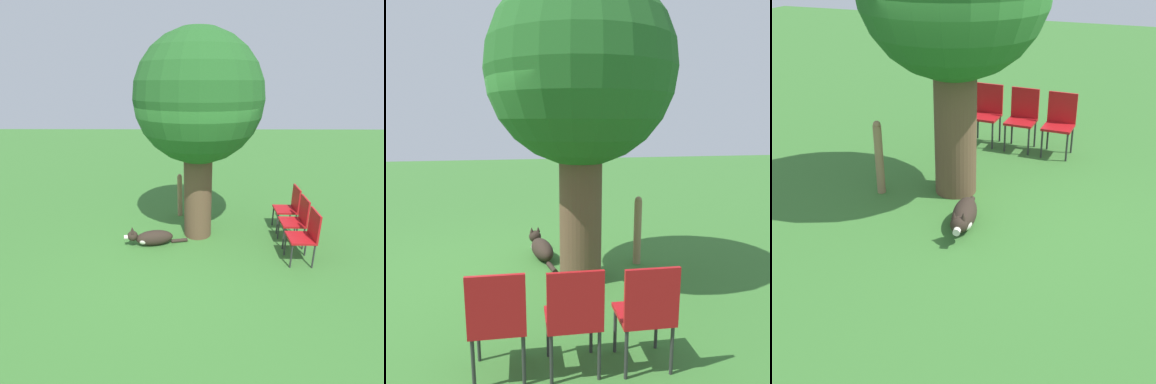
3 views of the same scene
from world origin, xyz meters
The scene contains 6 objects.
ground_plane centered at (0.00, 0.00, 0.00)m, with size 30.00×30.00×0.00m, color #38702D.
dog centered at (-0.56, 0.38, 0.15)m, with size 1.17×0.41×0.38m.
fence_post centered at (-0.08, 1.73, 0.50)m, with size 0.11×0.11×0.99m.
red_chair_0 centered at (2.10, -0.15, 0.54)m, with size 0.43×0.45×0.93m.
red_chair_1 centered at (2.14, 0.44, 0.54)m, with size 0.43×0.45×0.93m.
red_chair_2 centered at (2.18, 1.04, 0.54)m, with size 0.43×0.45×0.93m.
Camera 3 is at (-5.59, -1.56, 3.13)m, focal length 50.00 mm.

